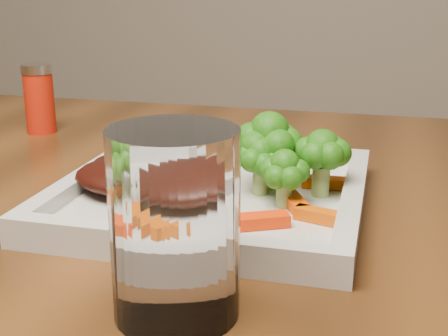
% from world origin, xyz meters
% --- Properties ---
extents(plate, '(0.27, 0.27, 0.01)m').
position_xyz_m(plate, '(0.49, 0.12, 0.76)').
color(plate, silver).
rests_on(plate, dining_table).
extents(steak, '(0.17, 0.14, 0.03)m').
position_xyz_m(steak, '(0.44, 0.11, 0.78)').
color(steak, '#360C08').
rests_on(steak, plate).
extents(broccoli_0, '(0.07, 0.07, 0.07)m').
position_xyz_m(broccoli_0, '(0.54, 0.15, 0.80)').
color(broccoli_0, '#356611').
rests_on(broccoli_0, plate).
extents(broccoli_1, '(0.07, 0.07, 0.06)m').
position_xyz_m(broccoli_1, '(0.59, 0.14, 0.79)').
color(broccoli_1, '#1A6210').
rests_on(broccoli_1, plate).
extents(broccoli_2, '(0.06, 0.06, 0.06)m').
position_xyz_m(broccoli_2, '(0.56, 0.10, 0.79)').
color(broccoli_2, '#187112').
rests_on(broccoli_2, plate).
extents(broccoli_3, '(0.05, 0.05, 0.06)m').
position_xyz_m(broccoli_3, '(0.54, 0.13, 0.79)').
color(broccoli_3, '#2C6911').
rests_on(broccoli_3, plate).
extents(carrot_0, '(0.06, 0.04, 0.01)m').
position_xyz_m(carrot_0, '(0.55, 0.05, 0.77)').
color(carrot_0, '#F73104').
rests_on(carrot_0, plate).
extents(carrot_1, '(0.05, 0.03, 0.01)m').
position_xyz_m(carrot_1, '(0.60, 0.07, 0.77)').
color(carrot_1, '#DC5203').
rests_on(carrot_1, plate).
extents(carrot_2, '(0.04, 0.06, 0.01)m').
position_xyz_m(carrot_2, '(0.50, 0.06, 0.77)').
color(carrot_2, '#CD4B03').
rests_on(carrot_2, plate).
extents(carrot_3, '(0.05, 0.02, 0.01)m').
position_xyz_m(carrot_3, '(0.60, 0.16, 0.77)').
color(carrot_3, '#CB4D03').
rests_on(carrot_3, plate).
extents(carrot_5, '(0.03, 0.05, 0.01)m').
position_xyz_m(carrot_5, '(0.57, 0.10, 0.77)').
color(carrot_5, '#FA4B04').
rests_on(carrot_5, plate).
extents(spice_shaker, '(0.04, 0.04, 0.09)m').
position_xyz_m(spice_shaker, '(0.20, 0.33, 0.80)').
color(spice_shaker, red).
rests_on(spice_shaker, dining_table).
extents(drinking_glass, '(0.09, 0.09, 0.12)m').
position_xyz_m(drinking_glass, '(0.52, -0.07, 0.81)').
color(drinking_glass, white).
rests_on(drinking_glass, dining_table).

